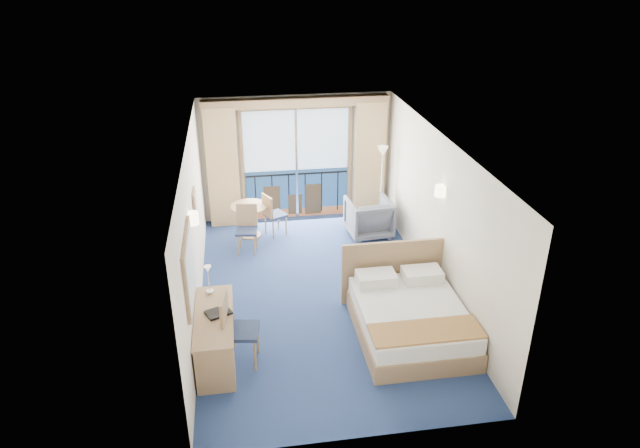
{
  "coord_description": "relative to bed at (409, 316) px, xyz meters",
  "views": [
    {
      "loc": [
        -1.26,
        -8.21,
        5.32
      ],
      "look_at": [
        0.04,
        0.2,
        1.23
      ],
      "focal_mm": 32.0,
      "sensor_mm": 36.0,
      "label": 1
    }
  ],
  "objects": [
    {
      "name": "curtain_left",
      "position": [
        -2.73,
        4.37,
        0.97
      ],
      "size": [
        0.65,
        0.22,
        2.55
      ],
      "primitive_type": "cube",
      "color": "tan",
      "rests_on": "room_walls"
    },
    {
      "name": "desk_chair",
      "position": [
        -2.62,
        -0.28,
        0.31
      ],
      "size": [
        0.55,
        0.54,
        1.1
      ],
      "rotation": [
        0.0,
        0.0,
        1.42
      ],
      "color": "#212D4D",
      "rests_on": "ground"
    },
    {
      "name": "bed",
      "position": [
        0.0,
        0.0,
        0.0
      ],
      "size": [
        1.74,
        2.07,
        1.1
      ],
      "color": "#9F7F56",
      "rests_on": "ground"
    },
    {
      "name": "sconce_right",
      "position": [
        0.76,
        1.15,
        1.54
      ],
      "size": [
        0.18,
        0.18,
        0.18
      ],
      "primitive_type": "cylinder",
      "color": "#FFE3B2",
      "rests_on": "room_walls"
    },
    {
      "name": "wall_print",
      "position": [
        -3.15,
        1.75,
        1.29
      ],
      "size": [
        0.04,
        0.42,
        0.52
      ],
      "color": "#9F7F56",
      "rests_on": "room_walls"
    },
    {
      "name": "floor",
      "position": [
        -1.18,
        1.3,
        -0.31
      ],
      "size": [
        6.5,
        6.5,
        0.0
      ],
      "primitive_type": "plane",
      "color": "navy",
      "rests_on": "ground"
    },
    {
      "name": "room_walls",
      "position": [
        -1.18,
        1.3,
        1.47
      ],
      "size": [
        4.04,
        6.54,
        2.72
      ],
      "color": "silver",
      "rests_on": "ground"
    },
    {
      "name": "desk",
      "position": [
        -2.9,
        -0.56,
        0.1
      ],
      "size": [
        0.54,
        1.56,
        0.73
      ],
      "color": "#9F7F56",
      "rests_on": "ground"
    },
    {
      "name": "table_chair_a",
      "position": [
        -1.8,
        3.71,
        0.2
      ],
      "size": [
        0.52,
        0.52,
        0.89
      ],
      "rotation": [
        0.0,
        0.0,
        2.03
      ],
      "color": "#212D4D",
      "rests_on": "ground"
    },
    {
      "name": "curtain_right",
      "position": [
        0.37,
        4.37,
        0.97
      ],
      "size": [
        0.65,
        0.22,
        2.55
      ],
      "primitive_type": "cube",
      "color": "tan",
      "rests_on": "room_walls"
    },
    {
      "name": "desk_lamp",
      "position": [
        -2.96,
        0.45,
        0.75
      ],
      "size": [
        0.12,
        0.12,
        0.44
      ],
      "color": "silver",
      "rests_on": "desk"
    },
    {
      "name": "round_table",
      "position": [
        -2.25,
        3.72,
        0.21
      ],
      "size": [
        0.75,
        0.75,
        0.68
      ],
      "color": "#9F7F56",
      "rests_on": "ground"
    },
    {
      "name": "balcony_door",
      "position": [
        -1.19,
        4.52,
        0.83
      ],
      "size": [
        2.36,
        0.03,
        2.52
      ],
      "color": "navy",
      "rests_on": "room_walls"
    },
    {
      "name": "mirror",
      "position": [
        -3.15,
        -0.2,
        1.24
      ],
      "size": [
        0.05,
        1.25,
        0.95
      ],
      "color": "#9F7F56",
      "rests_on": "room_walls"
    },
    {
      "name": "folder",
      "position": [
        -2.84,
        -0.11,
        0.44
      ],
      "size": [
        0.41,
        0.37,
        0.03
      ],
      "primitive_type": "cube",
      "rotation": [
        0.0,
        0.0,
        0.41
      ],
      "color": "black",
      "rests_on": "desk"
    },
    {
      "name": "phone",
      "position": [
        0.54,
        1.52,
        0.33
      ],
      "size": [
        0.23,
        0.21,
        0.08
      ],
      "primitive_type": "cube",
      "rotation": [
        0.0,
        0.0,
        0.4
      ],
      "color": "silver",
      "rests_on": "nightstand"
    },
    {
      "name": "sconce_left",
      "position": [
        -3.12,
        0.7,
        1.54
      ],
      "size": [
        0.18,
        0.18,
        0.18
      ],
      "primitive_type": "cylinder",
      "color": "#FFE3B2",
      "rests_on": "room_walls"
    },
    {
      "name": "armchair",
      "position": [
        0.16,
        3.38,
        0.09
      ],
      "size": [
        0.93,
        0.95,
        0.8
      ],
      "primitive_type": "imported",
      "rotation": [
        0.0,
        0.0,
        3.23
      ],
      "color": "#4B4F5B",
      "rests_on": "ground"
    },
    {
      "name": "floor_lamp",
      "position": [
        0.52,
        3.87,
        1.01
      ],
      "size": [
        0.24,
        0.24,
        1.74
      ],
      "color": "silver",
      "rests_on": "ground"
    },
    {
      "name": "table_chair_b",
      "position": [
        -2.33,
        3.11,
        0.22
      ],
      "size": [
        0.46,
        0.47,
        0.94
      ],
      "rotation": [
        0.0,
        0.0,
        -0.14
      ],
      "color": "#212D4D",
      "rests_on": "ground"
    },
    {
      "name": "nightstand",
      "position": [
        0.57,
        1.48,
        -0.01
      ],
      "size": [
        0.45,
        0.43,
        0.59
      ],
      "primitive_type": "cube",
      "color": "#9B7D52",
      "rests_on": "ground"
    },
    {
      "name": "pelmet",
      "position": [
        -1.18,
        4.4,
        2.27
      ],
      "size": [
        3.8,
        0.25,
        0.18
      ],
      "primitive_type": "cube",
      "color": "#9F7F56",
      "rests_on": "room_walls"
    }
  ]
}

